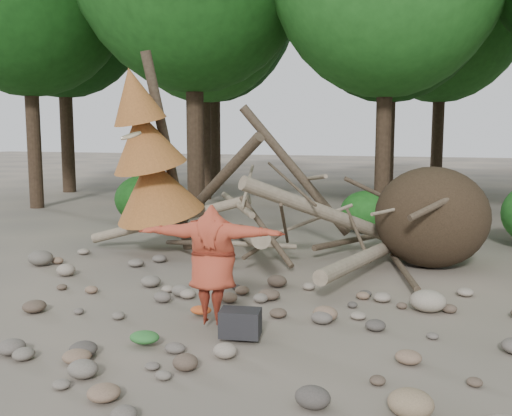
% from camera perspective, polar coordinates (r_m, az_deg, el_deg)
% --- Properties ---
extents(ground, '(120.00, 120.00, 0.00)m').
position_cam_1_polar(ground, '(8.28, -3.37, -10.95)').
color(ground, '#514C44').
rests_on(ground, ground).
extents(deadfall_pile, '(8.55, 5.24, 3.30)m').
position_cam_1_polar(deadfall_pile, '(11.62, 14.25, -0.99)').
color(deadfall_pile, '#332619').
rests_on(deadfall_pile, ground).
extents(dead_conifer, '(2.06, 2.16, 4.35)m').
position_cam_1_polar(dead_conifer, '(12.29, -10.65, 4.99)').
color(dead_conifer, '#4C3F30').
rests_on(dead_conifer, ground).
extents(bush_left, '(1.80, 1.80, 1.44)m').
position_cam_1_polar(bush_left, '(16.90, -10.94, 0.89)').
color(bush_left, '#154A13').
rests_on(bush_left, ground).
extents(bush_mid, '(1.40, 1.40, 1.12)m').
position_cam_1_polar(bush_mid, '(15.33, 11.00, -0.38)').
color(bush_mid, '#1E5E1B').
rests_on(bush_mid, ground).
extents(frisbee_thrower, '(2.42, 0.88, 2.58)m').
position_cam_1_polar(frisbee_thrower, '(7.65, -4.42, -5.61)').
color(frisbee_thrower, '#A13924').
rests_on(frisbee_thrower, ground).
extents(backpack, '(0.57, 0.43, 0.34)m').
position_cam_1_polar(backpack, '(7.39, -1.58, -11.85)').
color(backpack, black).
rests_on(backpack, ground).
extents(cloth_green, '(0.38, 0.32, 0.14)m').
position_cam_1_polar(cloth_green, '(7.34, -11.08, -12.93)').
color(cloth_green, '#29672B').
rests_on(cloth_green, ground).
extents(cloth_orange, '(0.31, 0.26, 0.11)m').
position_cam_1_polar(cloth_orange, '(8.33, -5.52, -10.45)').
color(cloth_orange, '#B3491E').
rests_on(cloth_orange, ground).
extents(boulder_front_right, '(0.43, 0.39, 0.26)m').
position_cam_1_polar(boulder_front_right, '(5.77, 15.22, -18.32)').
color(boulder_front_right, '#846E52').
rests_on(boulder_front_right, ground).
extents(boulder_mid_right, '(0.53, 0.48, 0.32)m').
position_cam_1_polar(boulder_mid_right, '(8.89, 16.82, -8.89)').
color(boulder_mid_right, gray).
rests_on(boulder_mid_right, ground).
extents(boulder_mid_left, '(0.51, 0.45, 0.30)m').
position_cam_1_polar(boulder_mid_left, '(12.17, -20.74, -4.70)').
color(boulder_mid_left, '#605A51').
rests_on(boulder_mid_left, ground).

